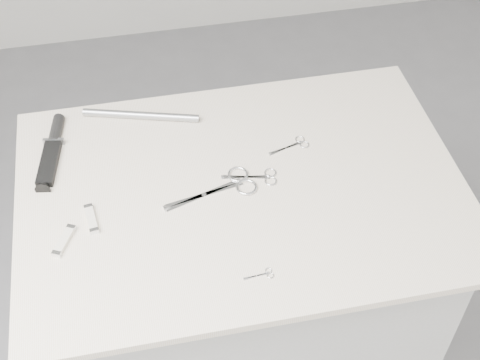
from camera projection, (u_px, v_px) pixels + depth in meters
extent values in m
cube|color=#B5B6B3|center=(242.00, 302.00, 1.84)|extent=(0.90, 0.60, 0.90)
cube|color=beige|center=(242.00, 190.00, 1.50)|extent=(1.00, 0.70, 0.02)
cube|color=silver|center=(204.00, 195.00, 1.48)|extent=(0.19, 0.08, 0.00)
cylinder|color=silver|center=(204.00, 195.00, 1.48)|extent=(0.01, 0.01, 0.01)
torus|color=silver|center=(238.00, 174.00, 1.52)|extent=(0.05, 0.05, 0.01)
torus|color=silver|center=(247.00, 187.00, 1.49)|extent=(0.05, 0.05, 0.01)
cube|color=silver|center=(246.00, 177.00, 1.52)|extent=(0.11, 0.04, 0.00)
cylinder|color=silver|center=(246.00, 177.00, 1.51)|extent=(0.01, 0.01, 0.00)
torus|color=silver|center=(270.00, 173.00, 1.52)|extent=(0.03, 0.03, 0.00)
torus|color=silver|center=(271.00, 181.00, 1.51)|extent=(0.03, 0.03, 0.00)
cube|color=silver|center=(286.00, 148.00, 1.58)|extent=(0.09, 0.04, 0.00)
cylinder|color=silver|center=(286.00, 148.00, 1.58)|extent=(0.01, 0.01, 0.00)
torus|color=silver|center=(300.00, 139.00, 1.60)|extent=(0.02, 0.02, 0.00)
torus|color=silver|center=(304.00, 145.00, 1.59)|extent=(0.02, 0.02, 0.00)
cube|color=silver|center=(257.00, 276.00, 1.33)|extent=(0.05, 0.01, 0.00)
cylinder|color=silver|center=(257.00, 276.00, 1.33)|extent=(0.00, 0.00, 0.00)
torus|color=silver|center=(269.00, 271.00, 1.34)|extent=(0.01, 0.01, 0.00)
torus|color=silver|center=(270.00, 276.00, 1.33)|extent=(0.01, 0.01, 0.00)
cube|color=black|center=(49.00, 163.00, 1.54)|extent=(0.06, 0.14, 0.02)
cube|color=#979A9F|center=(54.00, 141.00, 1.58)|extent=(0.05, 0.02, 0.02)
cylinder|color=black|center=(57.00, 129.00, 1.61)|extent=(0.04, 0.09, 0.03)
cube|color=silver|center=(64.00, 241.00, 1.39)|extent=(0.05, 0.08, 0.01)
cube|color=silver|center=(71.00, 228.00, 1.41)|extent=(0.02, 0.02, 0.01)
cube|color=silver|center=(57.00, 254.00, 1.36)|extent=(0.02, 0.02, 0.01)
cube|color=silver|center=(91.00, 219.00, 1.43)|extent=(0.03, 0.08, 0.01)
cube|color=silver|center=(88.00, 207.00, 1.45)|extent=(0.02, 0.01, 0.01)
cube|color=silver|center=(94.00, 231.00, 1.40)|extent=(0.02, 0.01, 0.01)
cylinder|color=#979A9F|center=(141.00, 115.00, 1.65)|extent=(0.28, 0.10, 0.02)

